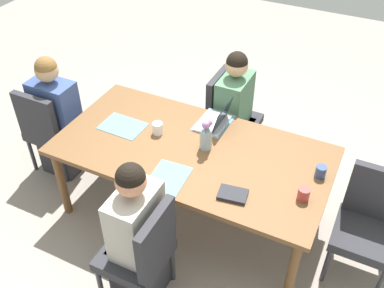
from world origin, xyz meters
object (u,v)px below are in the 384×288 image
at_px(person_head_left_left_mid, 59,122).
at_px(coffee_mug_centre_left, 321,172).
at_px(book_red_cover, 233,194).
at_px(flower_vase, 206,134).
at_px(chair_head_right_right_near, 369,221).
at_px(chair_head_left_left_mid, 49,127).
at_px(chair_near_left_near, 143,251).
at_px(person_near_left_near, 138,238).
at_px(coffee_mug_near_left, 158,128).
at_px(chair_far_left_far, 228,114).
at_px(coffee_mug_near_right, 304,194).
at_px(person_far_left_far, 233,117).
at_px(laptop_far_left_far, 216,121).
at_px(dining_table, 192,155).

bearing_deg(person_head_left_left_mid, coffee_mug_centre_left, 2.51).
bearing_deg(book_red_cover, flower_vase, 126.01).
height_order(chair_head_right_right_near, book_red_cover, chair_head_right_right_near).
distance_m(chair_head_left_left_mid, flower_vase, 1.58).
xyz_separation_m(chair_near_left_near, person_head_left_left_mid, (-1.43, 0.88, 0.03)).
relative_size(person_near_left_near, coffee_mug_near_left, 12.01).
relative_size(person_head_left_left_mid, book_red_cover, 5.97).
relative_size(person_near_left_near, chair_far_left_far, 1.33).
xyz_separation_m(chair_head_right_right_near, coffee_mug_near_left, (-1.72, -0.03, 0.28)).
xyz_separation_m(person_head_left_left_mid, coffee_mug_near_right, (2.30, -0.17, 0.26)).
distance_m(chair_far_left_far, chair_head_right_right_near, 1.63).
bearing_deg(chair_near_left_near, person_far_left_far, 90.74).
bearing_deg(chair_head_left_left_mid, coffee_mug_near_left, 5.59).
height_order(chair_near_left_near, flower_vase, flower_vase).
bearing_deg(chair_near_left_near, coffee_mug_centre_left, 47.09).
relative_size(person_far_left_far, laptop_far_left_far, 3.73).
bearing_deg(coffee_mug_centre_left, book_red_cover, -137.11).
relative_size(person_near_left_near, book_red_cover, 5.97).
xyz_separation_m(chair_near_left_near, chair_head_left_left_mid, (-1.49, 0.81, 0.00)).
distance_m(dining_table, flower_vase, 0.23).
distance_m(person_near_left_near, coffee_mug_near_left, 0.95).
relative_size(person_head_left_left_mid, person_far_left_far, 1.00).
distance_m(flower_vase, book_red_cover, 0.56).
bearing_deg(coffee_mug_near_right, person_head_left_left_mid, 175.73).
bearing_deg(person_head_left_left_mid, person_far_left_far, 29.22).
distance_m(coffee_mug_near_right, book_red_cover, 0.48).
relative_size(coffee_mug_near_left, book_red_cover, 0.50).
relative_size(coffee_mug_near_left, coffee_mug_near_right, 1.04).
relative_size(laptop_far_left_far, coffee_mug_centre_left, 3.45).
relative_size(person_far_left_far, coffee_mug_centre_left, 12.89).
bearing_deg(coffee_mug_near_left, laptop_far_left_far, 39.27).
bearing_deg(chair_near_left_near, chair_far_left_far, 93.18).
bearing_deg(chair_head_left_left_mid, dining_table, 1.95).
relative_size(coffee_mug_near_right, book_red_cover, 0.48).
height_order(chair_far_left_far, coffee_mug_near_right, chair_far_left_far).
height_order(person_near_left_near, chair_far_left_far, person_near_left_near).
relative_size(chair_head_right_right_near, coffee_mug_near_right, 9.42).
xyz_separation_m(person_near_left_near, person_head_left_left_mid, (-1.36, 0.82, 0.00)).
relative_size(person_near_left_near, flower_vase, 4.20).
bearing_deg(chair_head_right_right_near, person_head_left_left_mid, -178.67).
xyz_separation_m(person_head_left_left_mid, chair_far_left_far, (1.34, 0.85, -0.03)).
distance_m(coffee_mug_near_left, coffee_mug_centre_left, 1.31).
xyz_separation_m(person_far_left_far, book_red_cover, (0.45, -1.14, 0.22)).
height_order(coffee_mug_near_left, coffee_mug_near_right, coffee_mug_near_left).
height_order(chair_head_left_left_mid, coffee_mug_near_right, chair_head_left_left_mid).
relative_size(chair_near_left_near, chair_head_right_right_near, 1.00).
xyz_separation_m(chair_near_left_near, flower_vase, (0.04, 0.92, 0.37)).
relative_size(person_head_left_left_mid, coffee_mug_near_left, 12.01).
bearing_deg(person_head_left_left_mid, dining_table, -1.06).
bearing_deg(person_head_left_left_mid, person_near_left_near, -31.25).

